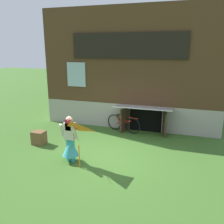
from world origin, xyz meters
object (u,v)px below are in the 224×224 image
at_px(person, 70,143).
at_px(kite, 71,133).
at_px(wooden_crate, 39,138).
at_px(bicycle_red, 123,124).

height_order(person, kite, person).
distance_m(kite, wooden_crate, 2.77).
bearing_deg(wooden_crate, person, -26.91).
distance_m(bicycle_red, wooden_crate, 3.58).
bearing_deg(wooden_crate, bicycle_red, 41.23).
height_order(bicycle_red, wooden_crate, bicycle_red).
height_order(kite, bicycle_red, kite).
relative_size(person, kite, 1.05).
bearing_deg(bicycle_red, wooden_crate, -122.57).
relative_size(kite, wooden_crate, 2.85).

